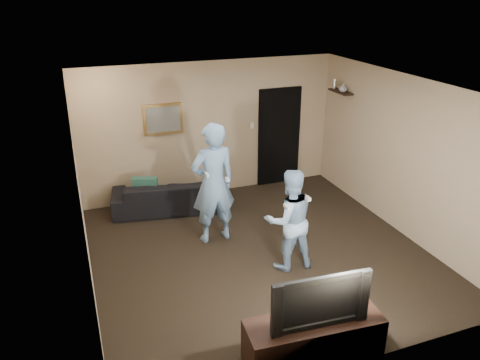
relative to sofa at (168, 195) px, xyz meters
name	(u,v)px	position (x,y,z in m)	size (l,w,h in m)	color
ground	(259,253)	(1.00, -1.98, -0.29)	(5.00, 5.00, 0.00)	black
ceiling	(262,87)	(1.00, -1.98, 2.31)	(5.00, 5.00, 0.04)	silver
wall_back	(210,129)	(1.00, 0.52, 1.01)	(5.00, 0.04, 2.60)	tan
wall_front	(358,266)	(1.00, -4.48, 1.01)	(5.00, 0.04, 2.60)	tan
wall_left	(81,202)	(-1.50, -1.98, 1.01)	(0.04, 5.00, 2.60)	tan
wall_right	(402,156)	(3.50, -1.98, 1.01)	(0.04, 5.00, 2.60)	tan
sofa	(168,195)	(0.00, 0.00, 0.00)	(2.01, 0.78, 0.59)	black
throw_pillow	(145,189)	(-0.40, 0.00, 0.19)	(0.44, 0.14, 0.44)	#194B3F
painting_frame	(163,119)	(0.10, 0.49, 1.31)	(0.72, 0.05, 0.57)	olive
painting_canvas	(163,119)	(0.10, 0.47, 1.31)	(0.62, 0.01, 0.47)	slate
doorway	(279,137)	(2.45, 0.49, 0.71)	(0.90, 0.06, 2.00)	black
light_switch	(252,125)	(1.85, 0.49, 1.01)	(0.08, 0.02, 0.12)	silver
wall_shelf	(341,92)	(3.39, -0.18, 1.70)	(0.20, 0.60, 0.03)	black
shelf_vase	(343,87)	(3.39, -0.25, 1.79)	(0.15, 0.15, 0.16)	#B8B8BE
shelf_figurine	(334,84)	(3.39, 0.06, 1.80)	(0.06, 0.06, 0.18)	#BBBBC0
tv_console	(313,340)	(0.70, -4.24, -0.04)	(1.53, 0.49, 0.55)	black
television	(317,297)	(0.70, -4.24, 0.55)	(1.10, 0.14, 0.63)	black
wii_player_left	(213,184)	(0.47, -1.32, 0.70)	(0.76, 0.55, 1.98)	#7DA9DA
wii_player_right	(289,220)	(1.26, -2.46, 0.48)	(0.78, 0.62, 1.54)	#98BADD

